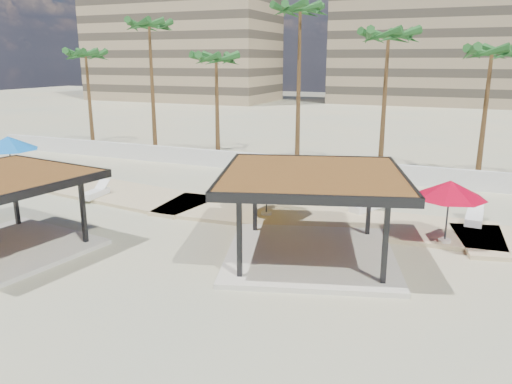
# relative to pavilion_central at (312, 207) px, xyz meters

# --- Properties ---
(ground) EXTENTS (200.00, 200.00, 0.00)m
(ground) POSITION_rel_pavilion_central_xyz_m (-3.02, -2.51, -2.02)
(ground) COLOR tan
(ground) RESTS_ON ground
(promenade) EXTENTS (44.45, 7.97, 0.24)m
(promenade) POSITION_rel_pavilion_central_xyz_m (-1.02, 5.16, -1.96)
(promenade) COLOR #C6B284
(promenade) RESTS_ON ground
(boundary_wall) EXTENTS (56.00, 0.30, 1.20)m
(boundary_wall) POSITION_rel_pavilion_central_xyz_m (-3.02, 13.49, -1.42)
(boundary_wall) COLOR silver
(boundary_wall) RESTS_ON ground
(building_west) EXTENTS (34.00, 16.00, 32.40)m
(building_west) POSITION_rel_pavilion_central_xyz_m (-45.02, 65.49, 13.25)
(building_west) COLOR #937F60
(building_west) RESTS_ON ground
(building_mid) EXTENTS (38.00, 16.00, 30.40)m
(building_mid) POSITION_rel_pavilion_central_xyz_m (0.98, 75.49, 12.25)
(building_mid) COLOR #847259
(building_mid) RESTS_ON ground
(pavilion_central) EXTENTS (8.32, 8.32, 3.38)m
(pavilion_central) POSITION_rel_pavilion_central_xyz_m (0.00, 0.00, 0.00)
(pavilion_central) COLOR beige
(pavilion_central) RESTS_ON ground
(umbrella_b) EXTENTS (3.52, 3.52, 2.59)m
(umbrella_b) POSITION_rel_pavilion_central_xyz_m (-3.41, 3.93, 0.38)
(umbrella_b) COLOR beige
(umbrella_b) RESTS_ON promenade
(umbrella_c) EXTENTS (3.14, 3.14, 2.58)m
(umbrella_c) POSITION_rel_pavilion_central_xyz_m (4.70, 3.29, 0.38)
(umbrella_c) COLOR beige
(umbrella_c) RESTS_ON promenade
(umbrella_f) EXTENTS (4.30, 4.30, 2.92)m
(umbrella_f) POSITION_rel_pavilion_central_xyz_m (-19.35, 3.40, 0.67)
(umbrella_f) COLOR beige
(umbrella_f) RESTS_ON promenade
(lounger_a) EXTENTS (0.79, 2.03, 0.75)m
(lounger_a) POSITION_rel_pavilion_central_xyz_m (-13.22, 3.33, -1.66)
(lounger_a) COLOR white
(lounger_a) RESTS_ON promenade
(lounger_b) EXTENTS (1.54, 2.17, 0.79)m
(lounger_b) POSITION_rel_pavilion_central_xyz_m (0.90, 6.63, -1.65)
(lounger_b) COLOR white
(lounger_b) RESTS_ON promenade
(lounger_c) EXTENTS (0.83, 2.22, 0.83)m
(lounger_c) POSITION_rel_pavilion_central_xyz_m (5.80, 6.74, -1.64)
(lounger_c) COLOR white
(lounger_c) RESTS_ON promenade
(palm_a) EXTENTS (3.00, 3.00, 8.63)m
(palm_a) POSITION_rel_pavilion_central_xyz_m (-24.02, 15.79, 5.48)
(palm_a) COLOR brown
(palm_a) RESTS_ON ground
(palm_b) EXTENTS (3.00, 3.00, 10.79)m
(palm_b) POSITION_rel_pavilion_central_xyz_m (-18.02, 16.19, 7.51)
(palm_b) COLOR brown
(palm_b) RESTS_ON ground
(palm_c) EXTENTS (3.00, 3.00, 8.30)m
(palm_c) POSITION_rel_pavilion_central_xyz_m (-12.02, 15.59, 5.17)
(palm_c) COLOR brown
(palm_c) RESTS_ON ground
(palm_d) EXTENTS (3.00, 3.00, 11.50)m
(palm_d) POSITION_rel_pavilion_central_xyz_m (-6.02, 16.39, 8.17)
(palm_d) COLOR brown
(palm_d) RESTS_ON ground
(palm_e) EXTENTS (3.00, 3.00, 9.68)m
(palm_e) POSITION_rel_pavilion_central_xyz_m (-0.02, 15.89, 6.48)
(palm_e) COLOR brown
(palm_e) RESTS_ON ground
(palm_f) EXTENTS (3.00, 3.00, 8.66)m
(palm_f) POSITION_rel_pavilion_central_xyz_m (5.98, 16.09, 5.51)
(palm_f) COLOR brown
(palm_f) RESTS_ON ground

